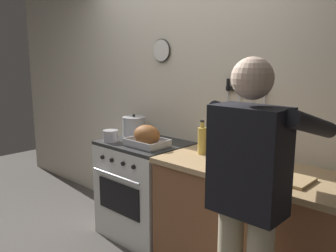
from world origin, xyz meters
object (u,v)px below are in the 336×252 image
at_px(stove, 145,189).
at_px(bottle_olive_oil, 249,143).
at_px(roasting_pan, 147,137).
at_px(bottle_cooking_oil, 202,140).
at_px(saucepan, 111,136).
at_px(cutting_board, 282,177).
at_px(bottle_hot_sauce, 264,152).
at_px(person_cook, 249,194).
at_px(stock_pot, 134,126).

distance_m(stove, bottle_olive_oil, 1.13).
xyz_separation_m(roasting_pan, bottle_cooking_oil, (0.49, 0.13, 0.03)).
bearing_deg(saucepan, cutting_board, 3.84).
xyz_separation_m(cutting_board, bottle_olive_oil, (-0.41, 0.28, 0.11)).
xyz_separation_m(saucepan, bottle_hot_sauce, (1.33, 0.37, 0.02)).
height_order(bottle_hot_sauce, bottle_cooking_oil, bottle_cooking_oil).
xyz_separation_m(person_cook, bottle_olive_oil, (-0.46, 0.77, 0.06)).
bearing_deg(bottle_hot_sauce, cutting_board, -44.71).
height_order(stock_pot, cutting_board, stock_pot).
xyz_separation_m(stove, cutting_board, (1.37, -0.09, 0.46)).
bearing_deg(bottle_hot_sauce, saucepan, -164.30).
relative_size(stove, stock_pot, 3.97).
distance_m(person_cook, bottle_hot_sauce, 0.82).
bearing_deg(cutting_board, stove, 176.09).
height_order(roasting_pan, bottle_olive_oil, bottle_olive_oil).
bearing_deg(person_cook, cutting_board, 17.92).
height_order(roasting_pan, bottle_cooking_oil, bottle_cooking_oil).
height_order(stove, cutting_board, cutting_board).
height_order(stock_pot, bottle_cooking_oil, bottle_cooking_oil).
height_order(person_cook, bottle_hot_sauce, person_cook).
relative_size(stock_pot, bottle_olive_oil, 0.82).
bearing_deg(stock_pot, cutting_board, -7.11).
distance_m(cutting_board, bottle_cooking_oil, 0.75).
relative_size(bottle_hot_sauce, bottle_olive_oil, 0.64).
distance_m(person_cook, stock_pot, 1.82).
bearing_deg(saucepan, bottle_hot_sauce, 15.70).
height_order(stove, bottle_olive_oil, bottle_olive_oil).
height_order(stove, stock_pot, stock_pot).
xyz_separation_m(stock_pot, saucepan, (0.03, -0.31, -0.04)).
height_order(roasting_pan, stock_pot, stock_pot).
relative_size(stove, bottle_olive_oil, 3.25).
height_order(person_cook, cutting_board, person_cook).
bearing_deg(person_cook, bottle_cooking_oil, 63.99).
distance_m(person_cook, cutting_board, 0.49).
bearing_deg(bottle_cooking_oil, person_cook, -37.78).
xyz_separation_m(stove, bottle_cooking_oil, (0.63, 0.03, 0.56)).
bearing_deg(bottle_cooking_oil, stove, -177.05).
height_order(stock_pot, bottle_olive_oil, bottle_olive_oil).
bearing_deg(bottle_olive_oil, saucepan, -161.84).
distance_m(stove, cutting_board, 1.45).
xyz_separation_m(roasting_pan, cutting_board, (1.23, 0.01, -0.08)).
distance_m(stock_pot, bottle_hot_sauce, 1.37).
distance_m(roasting_pan, saucepan, 0.39).
bearing_deg(cutting_board, person_cook, -83.85).
distance_m(stock_pot, bottle_cooking_oil, 0.90).
bearing_deg(stove, cutting_board, -3.91).
distance_m(person_cook, bottle_cooking_oil, 1.00).
relative_size(person_cook, bottle_olive_oil, 6.00).
bearing_deg(cutting_board, bottle_cooking_oil, 170.25).
distance_m(stock_pot, cutting_board, 1.65).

